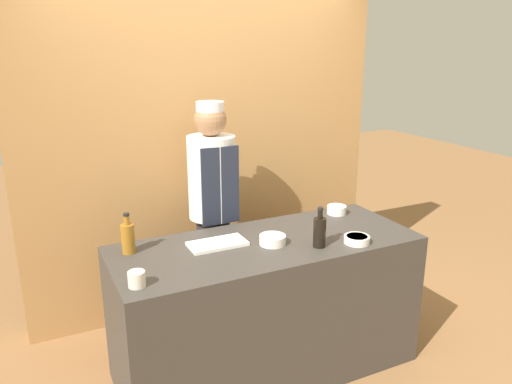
{
  "coord_description": "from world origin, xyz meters",
  "views": [
    {
      "loc": [
        -1.31,
        -2.52,
        2.07
      ],
      "look_at": [
        0.0,
        0.15,
        1.17
      ],
      "focal_mm": 35.0,
      "sensor_mm": 36.0,
      "label": 1
    }
  ],
  "objects_px": {
    "sauce_bowl_purple": "(337,209)",
    "chef_center": "(213,210)",
    "cup_cream": "(137,279)",
    "sauce_bowl_brown": "(357,239)",
    "bottle_soy": "(320,231)",
    "cutting_board": "(217,244)",
    "sauce_bowl_red": "(273,239)",
    "bottle_amber": "(128,238)"
  },
  "relations": [
    {
      "from": "bottle_soy",
      "to": "sauce_bowl_brown",
      "type": "bearing_deg",
      "value": -12.67
    },
    {
      "from": "bottle_amber",
      "to": "sauce_bowl_red",
      "type": "bearing_deg",
      "value": -17.32
    },
    {
      "from": "bottle_amber",
      "to": "chef_center",
      "type": "bearing_deg",
      "value": 30.32
    },
    {
      "from": "sauce_bowl_purple",
      "to": "bottle_amber",
      "type": "xyz_separation_m",
      "value": [
        -1.49,
        -0.04,
        0.06
      ]
    },
    {
      "from": "sauce_bowl_red",
      "to": "bottle_amber",
      "type": "xyz_separation_m",
      "value": [
        -0.81,
        0.25,
        0.06
      ]
    },
    {
      "from": "chef_center",
      "to": "bottle_soy",
      "type": "bearing_deg",
      "value": -65.44
    },
    {
      "from": "cutting_board",
      "to": "bottle_soy",
      "type": "bearing_deg",
      "value": -27.82
    },
    {
      "from": "sauce_bowl_brown",
      "to": "cup_cream",
      "type": "distance_m",
      "value": 1.34
    },
    {
      "from": "sauce_bowl_brown",
      "to": "bottle_amber",
      "type": "distance_m",
      "value": 1.37
    },
    {
      "from": "sauce_bowl_purple",
      "to": "cup_cream",
      "type": "distance_m",
      "value": 1.61
    },
    {
      "from": "bottle_soy",
      "to": "cup_cream",
      "type": "relative_size",
      "value": 2.82
    },
    {
      "from": "sauce_bowl_red",
      "to": "cutting_board",
      "type": "height_order",
      "value": "sauce_bowl_red"
    },
    {
      "from": "sauce_bowl_red",
      "to": "bottle_amber",
      "type": "relative_size",
      "value": 0.66
    },
    {
      "from": "sauce_bowl_brown",
      "to": "bottle_amber",
      "type": "xyz_separation_m",
      "value": [
        -1.28,
        0.46,
        0.07
      ]
    },
    {
      "from": "cup_cream",
      "to": "bottle_soy",
      "type": "bearing_deg",
      "value": 1.5
    },
    {
      "from": "cutting_board",
      "to": "sauce_bowl_purple",
      "type": "bearing_deg",
      "value": 9.49
    },
    {
      "from": "cup_cream",
      "to": "sauce_bowl_brown",
      "type": "bearing_deg",
      "value": -1.06
    },
    {
      "from": "cutting_board",
      "to": "bottle_soy",
      "type": "distance_m",
      "value": 0.62
    },
    {
      "from": "sauce_bowl_brown",
      "to": "cup_cream",
      "type": "height_order",
      "value": "cup_cream"
    },
    {
      "from": "bottle_amber",
      "to": "bottle_soy",
      "type": "xyz_separation_m",
      "value": [
        1.05,
        -0.41,
        0.0
      ]
    },
    {
      "from": "sauce_bowl_purple",
      "to": "cutting_board",
      "type": "height_order",
      "value": "sauce_bowl_purple"
    },
    {
      "from": "cutting_board",
      "to": "cup_cream",
      "type": "relative_size",
      "value": 3.95
    },
    {
      "from": "sauce_bowl_brown",
      "to": "cup_cream",
      "type": "relative_size",
      "value": 1.79
    },
    {
      "from": "cup_cream",
      "to": "chef_center",
      "type": "xyz_separation_m",
      "value": [
        0.73,
        0.83,
        -0.0
      ]
    },
    {
      "from": "bottle_amber",
      "to": "sauce_bowl_purple",
      "type": "bearing_deg",
      "value": 1.57
    },
    {
      "from": "sauce_bowl_brown",
      "to": "cup_cream",
      "type": "bearing_deg",
      "value": 178.94
    },
    {
      "from": "sauce_bowl_red",
      "to": "bottle_soy",
      "type": "xyz_separation_m",
      "value": [
        0.23,
        -0.16,
        0.07
      ]
    },
    {
      "from": "sauce_bowl_red",
      "to": "cup_cream",
      "type": "distance_m",
      "value": 0.89
    },
    {
      "from": "cutting_board",
      "to": "bottle_soy",
      "type": "height_order",
      "value": "bottle_soy"
    },
    {
      "from": "sauce_bowl_purple",
      "to": "chef_center",
      "type": "bearing_deg",
      "value": 156.21
    },
    {
      "from": "sauce_bowl_brown",
      "to": "bottle_soy",
      "type": "distance_m",
      "value": 0.25
    },
    {
      "from": "sauce_bowl_red",
      "to": "chef_center",
      "type": "distance_m",
      "value": 0.66
    },
    {
      "from": "chef_center",
      "to": "sauce_bowl_purple",
      "type": "bearing_deg",
      "value": -23.79
    },
    {
      "from": "cup_cream",
      "to": "chef_center",
      "type": "height_order",
      "value": "chef_center"
    },
    {
      "from": "sauce_bowl_red",
      "to": "bottle_amber",
      "type": "height_order",
      "value": "bottle_amber"
    },
    {
      "from": "sauce_bowl_brown",
      "to": "cup_cream",
      "type": "xyz_separation_m",
      "value": [
        -1.34,
        0.02,
        0.02
      ]
    },
    {
      "from": "sauce_bowl_red",
      "to": "bottle_soy",
      "type": "distance_m",
      "value": 0.29
    },
    {
      "from": "sauce_bowl_brown",
      "to": "sauce_bowl_purple",
      "type": "height_order",
      "value": "sauce_bowl_purple"
    },
    {
      "from": "sauce_bowl_brown",
      "to": "bottle_soy",
      "type": "relative_size",
      "value": 0.63
    },
    {
      "from": "sauce_bowl_brown",
      "to": "chef_center",
      "type": "height_order",
      "value": "chef_center"
    },
    {
      "from": "sauce_bowl_purple",
      "to": "bottle_amber",
      "type": "distance_m",
      "value": 1.49
    },
    {
      "from": "bottle_amber",
      "to": "chef_center",
      "type": "height_order",
      "value": "chef_center"
    }
  ]
}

